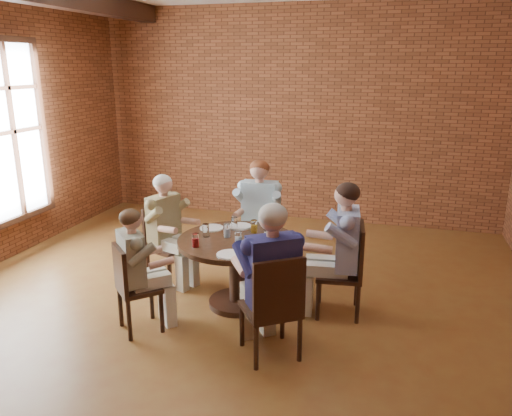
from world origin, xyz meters
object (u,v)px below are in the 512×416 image
(chair_b, at_px, (260,227))
(chair_e, at_px, (274,304))
(chair_d, at_px, (132,285))
(dining_table, at_px, (237,259))
(diner_a, at_px, (340,250))
(chair_c, at_px, (163,241))
(chair_a, at_px, (348,266))
(diner_e, at_px, (270,281))
(diner_b, at_px, (259,216))
(diner_c, at_px, (168,230))
(smartphone, at_px, (263,250))
(diner_d, at_px, (138,271))

(chair_b, bearing_deg, chair_e, -74.21)
(chair_d, height_order, chair_e, chair_e)
(dining_table, relative_size, diner_a, 0.89)
(chair_d, bearing_deg, chair_c, -33.42)
(chair_a, relative_size, chair_e, 0.99)
(chair_e, bearing_deg, dining_table, -90.00)
(diner_e, bearing_deg, chair_e, 90.00)
(diner_a, height_order, chair_e, diner_a)
(diner_b, relative_size, diner_c, 1.07)
(dining_table, relative_size, chair_a, 1.28)
(chair_b, distance_m, diner_b, 0.19)
(chair_a, xyz_separation_m, chair_c, (-2.17, 0.23, -0.02))
(diner_e, bearing_deg, chair_a, -156.56)
(chair_a, distance_m, chair_b, 1.55)
(chair_a, height_order, chair_c, chair_a)
(chair_a, distance_m, diner_a, 0.20)
(chair_b, height_order, chair_c, chair_b)
(chair_e, bearing_deg, chair_b, -106.22)
(diner_e, height_order, smartphone, diner_e)
(chair_e, bearing_deg, chair_d, -38.72)
(chair_a, relative_size, chair_b, 1.00)
(diner_d, bearing_deg, diner_c, -33.91)
(dining_table, relative_size, chair_b, 1.28)
(chair_a, distance_m, chair_d, 2.14)
(chair_c, distance_m, chair_e, 2.07)
(chair_c, bearing_deg, diner_c, -90.00)
(chair_a, distance_m, chair_c, 2.19)
(diner_b, height_order, chair_e, diner_b)
(diner_c, relative_size, chair_d, 1.47)
(diner_a, relative_size, diner_c, 1.07)
(chair_d, relative_size, chair_e, 0.90)
(diner_a, height_order, diner_d, diner_a)
(diner_b, xyz_separation_m, chair_c, (-0.98, -0.65, -0.19))
(chair_a, height_order, chair_d, chair_a)
(chair_c, distance_m, chair_d, 1.19)
(diner_a, xyz_separation_m, chair_d, (-1.84, -0.92, -0.21))
(diner_b, relative_size, chair_e, 1.42)
(chair_c, relative_size, chair_d, 1.04)
(diner_a, bearing_deg, diner_e, -34.06)
(dining_table, height_order, chair_b, chair_b)
(diner_d, relative_size, chair_e, 1.26)
(chair_c, xyz_separation_m, diner_d, (0.29, -1.11, 0.11))
(dining_table, bearing_deg, diner_b, 93.20)
(diner_b, relative_size, chair_c, 1.51)
(diner_b, xyz_separation_m, diner_c, (-0.90, -0.68, -0.04))
(chair_a, xyz_separation_m, chair_d, (-1.93, -0.93, -0.04))
(diner_b, distance_m, diner_d, 1.89)
(chair_a, height_order, diner_b, diner_b)
(dining_table, height_order, diner_c, diner_c)
(diner_c, xyz_separation_m, diner_e, (1.53, -1.14, 0.05))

